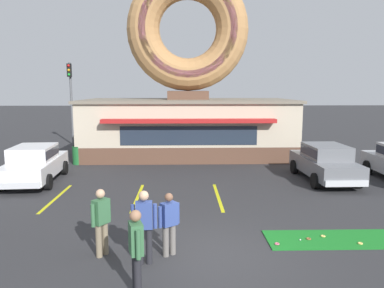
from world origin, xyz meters
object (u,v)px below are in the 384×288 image
object	(u,v)px
car_grey	(325,161)
pedestrian_clipboard_woman	(144,223)
pedestrian_blue_sweater_man	(169,221)
golf_ball	(300,240)
pedestrian_leather_jacket_man	(101,219)
pedestrian_hooded_kid	(136,248)
car_white	(35,162)
traffic_light_pole	(71,93)
trash_bin	(78,155)

from	to	relation	value
car_grey	pedestrian_clipboard_woman	xyz separation A→B (m)	(-7.10, -7.70, 0.09)
car_grey	pedestrian_blue_sweater_man	size ratio (longest dim) A/B	2.95
golf_ball	pedestrian_clipboard_woman	xyz separation A→B (m)	(-3.98, -1.14, 0.92)
golf_ball	pedestrian_clipboard_woman	world-z (taller)	pedestrian_clipboard_woman
golf_ball	pedestrian_leather_jacket_man	distance (m)	5.17
car_grey	pedestrian_hooded_kid	bearing A→B (deg)	-128.36
pedestrian_blue_sweater_man	pedestrian_hooded_kid	size ratio (longest dim) A/B	0.90
pedestrian_hooded_kid	pedestrian_leather_jacket_man	distance (m)	2.03
pedestrian_hooded_kid	pedestrian_clipboard_woman	world-z (taller)	pedestrian_clipboard_woman
pedestrian_blue_sweater_man	pedestrian_leather_jacket_man	distance (m)	1.62
pedestrian_hooded_kid	car_white	bearing A→B (deg)	121.11
car_grey	pedestrian_leather_jacket_man	size ratio (longest dim) A/B	2.77
car_grey	traffic_light_pole	bearing A→B (deg)	142.66
pedestrian_hooded_kid	pedestrian_leather_jacket_man	world-z (taller)	pedestrian_hooded_kid
car_grey	traffic_light_pole	world-z (taller)	traffic_light_pole
pedestrian_clipboard_woman	traffic_light_pole	bearing A→B (deg)	110.63
golf_ball	pedestrian_leather_jacket_man	bearing A→B (deg)	-172.24
pedestrian_blue_sweater_man	pedestrian_leather_jacket_man	world-z (taller)	pedestrian_leather_jacket_man
golf_ball	car_white	bearing A→B (deg)	145.17
golf_ball	traffic_light_pole	size ratio (longest dim) A/B	0.01
pedestrian_clipboard_woman	trash_bin	distance (m)	12.50
pedestrian_hooded_kid	pedestrian_leather_jacket_man	size ratio (longest dim) A/B	1.04
trash_bin	traffic_light_pole	bearing A→B (deg)	108.07
trash_bin	golf_ball	bearing A→B (deg)	-50.25
golf_ball	trash_bin	size ratio (longest dim) A/B	0.04
pedestrian_leather_jacket_man	pedestrian_clipboard_woman	distance (m)	1.16
pedestrian_hooded_kid	traffic_light_pole	distance (m)	21.05
pedestrian_blue_sweater_man	pedestrian_hooded_kid	distance (m)	1.81
pedestrian_blue_sweater_man	traffic_light_pole	bearing A→B (deg)	112.58
car_white	traffic_light_pole	size ratio (longest dim) A/B	0.81
trash_bin	traffic_light_pole	size ratio (longest dim) A/B	0.17
pedestrian_leather_jacket_man	traffic_light_pole	size ratio (longest dim) A/B	0.29
car_grey	pedestrian_leather_jacket_man	world-z (taller)	pedestrian_leather_jacket_man
trash_bin	pedestrian_hooded_kid	bearing A→B (deg)	-70.04
car_grey	golf_ball	bearing A→B (deg)	-115.37
pedestrian_blue_sweater_man	traffic_light_pole	world-z (taller)	traffic_light_pole
pedestrian_clipboard_woman	trash_bin	xyz separation A→B (m)	(-4.70, 11.58, -0.47)
car_white	pedestrian_leather_jacket_man	world-z (taller)	pedestrian_leather_jacket_man
golf_ball	pedestrian_hooded_kid	size ratio (longest dim) A/B	0.02
pedestrian_leather_jacket_man	traffic_light_pole	distance (m)	19.09
golf_ball	trash_bin	distance (m)	13.59
car_white	car_grey	size ratio (longest dim) A/B	1.02
trash_bin	traffic_light_pole	distance (m)	7.87
trash_bin	car_grey	bearing A→B (deg)	-18.17
car_white	pedestrian_clipboard_woman	distance (m)	9.44
car_white	trash_bin	bearing A→B (deg)	79.01
golf_ball	car_white	xyz separation A→B (m)	(-9.43, 6.56, 0.82)
pedestrian_leather_jacket_man	car_white	bearing A→B (deg)	121.13
golf_ball	car_grey	size ratio (longest dim) A/B	0.01
pedestrian_leather_jacket_man	pedestrian_clipboard_woman	bearing A→B (deg)	-22.66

